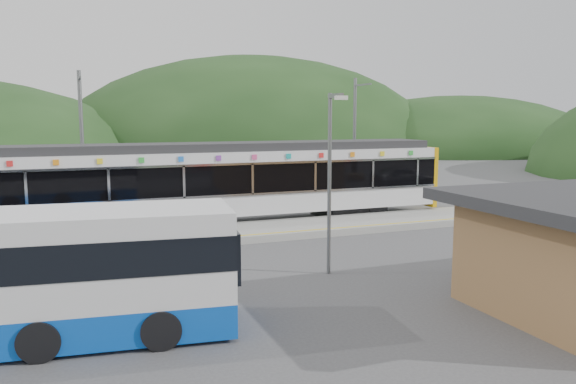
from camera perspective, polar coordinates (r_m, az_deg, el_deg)
name	(u,v)px	position (r m, az deg, el deg)	size (l,w,h in m)	color
ground	(295,251)	(20.79, 0.68, -6.03)	(120.00, 120.00, 0.00)	#4C4C4F
hills	(370,217)	(28.11, 8.36, -2.52)	(146.00, 149.00, 26.00)	#1E3D19
platform	(265,230)	(23.77, -2.31, -3.93)	(26.00, 3.20, 0.30)	#9E9E99
yellow_line	(276,233)	(22.54, -1.23, -4.16)	(26.00, 0.10, 0.01)	yellow
train	(233,180)	(25.83, -5.65, 1.27)	(20.44, 3.01, 3.74)	black
catenary_mast_west	(82,145)	(27.32, -20.17, 4.52)	(0.18, 1.80, 7.00)	slate
catenary_mast_east	(355,140)	(30.96, 6.79, 5.24)	(0.18, 1.80, 7.00)	slate
lamp_post	(331,168)	(17.24, 4.41, 2.49)	(0.36, 1.00, 5.63)	slate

